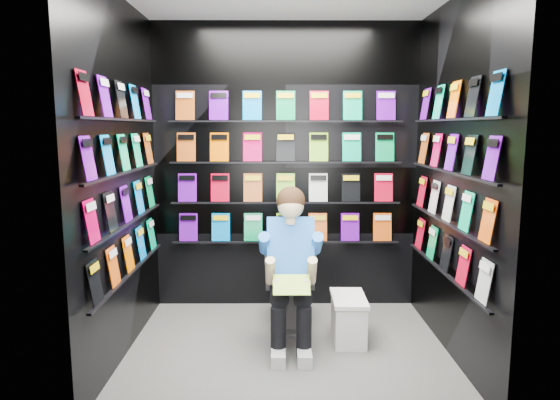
{
  "coord_description": "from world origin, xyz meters",
  "views": [
    {
      "loc": [
        -0.08,
        -3.57,
        1.67
      ],
      "look_at": [
        -0.06,
        0.15,
        1.12
      ],
      "focal_mm": 32.0,
      "sensor_mm": 36.0,
      "label": 1
    }
  ],
  "objects": [
    {
      "name": "longbox_lid",
      "position": [
        0.48,
        0.17,
        0.34
      ],
      "size": [
        0.27,
        0.46,
        0.03
      ],
      "primitive_type": "cube",
      "rotation": [
        0.0,
        0.0,
        -0.02
      ],
      "color": "white",
      "rests_on": "longbox"
    },
    {
      "name": "wall_right",
      "position": [
        1.2,
        0.0,
        1.3
      ],
      "size": [
        0.04,
        2.0,
        2.6
      ],
      "primitive_type": "cube",
      "color": "black",
      "rests_on": "floor"
    },
    {
      "name": "held_comic",
      "position": [
        0.02,
        -0.22,
        0.58
      ],
      "size": [
        0.26,
        0.15,
        0.11
      ],
      "primitive_type": "cube",
      "rotation": [
        -0.96,
        0.0,
        0.0
      ],
      "color": "green",
      "rests_on": "reader"
    },
    {
      "name": "comics_left",
      "position": [
        -1.17,
        0.0,
        1.31
      ],
      "size": [
        0.06,
        1.7,
        1.37
      ],
      "primitive_type": null,
      "color": "#BC0046",
      "rests_on": "wall_left"
    },
    {
      "name": "comics_right",
      "position": [
        1.17,
        0.0,
        1.31
      ],
      "size": [
        0.06,
        1.7,
        1.37
      ],
      "primitive_type": null,
      "color": "#BC0046",
      "rests_on": "wall_right"
    },
    {
      "name": "toilet",
      "position": [
        0.02,
        0.51,
        0.37
      ],
      "size": [
        0.42,
        0.75,
        0.73
      ],
      "primitive_type": "imported",
      "rotation": [
        0.0,
        0.0,
        3.14
      ],
      "color": "white",
      "rests_on": "floor"
    },
    {
      "name": "comics_back",
      "position": [
        0.0,
        0.97,
        1.31
      ],
      "size": [
        2.1,
        0.06,
        1.37
      ],
      "primitive_type": null,
      "color": "#BC0046",
      "rests_on": "wall_back"
    },
    {
      "name": "wall_front",
      "position": [
        0.0,
        -1.0,
        1.3
      ],
      "size": [
        2.4,
        0.04,
        2.6
      ],
      "primitive_type": "cube",
      "color": "black",
      "rests_on": "floor"
    },
    {
      "name": "floor",
      "position": [
        0.0,
        0.0,
        0.0
      ],
      "size": [
        2.4,
        2.4,
        0.0
      ],
      "primitive_type": "plane",
      "color": "#5B5B58",
      "rests_on": "ground"
    },
    {
      "name": "reader",
      "position": [
        0.02,
        0.13,
        0.75
      ],
      "size": [
        0.48,
        0.71,
        1.3
      ],
      "primitive_type": null,
      "rotation": [
        0.0,
        0.0,
        0.0
      ],
      "color": "blue",
      "rests_on": "toilet"
    },
    {
      "name": "wall_left",
      "position": [
        -1.2,
        0.0,
        1.3
      ],
      "size": [
        0.04,
        2.0,
        2.6
      ],
      "primitive_type": "cube",
      "color": "black",
      "rests_on": "floor"
    },
    {
      "name": "wall_back",
      "position": [
        0.0,
        1.0,
        1.3
      ],
      "size": [
        2.4,
        0.04,
        2.6
      ],
      "primitive_type": "cube",
      "color": "black",
      "rests_on": "floor"
    },
    {
      "name": "longbox",
      "position": [
        0.48,
        0.17,
        0.16
      ],
      "size": [
        0.25,
        0.44,
        0.32
      ],
      "primitive_type": "cube",
      "rotation": [
        0.0,
        0.0,
        -0.02
      ],
      "color": "white",
      "rests_on": "floor"
    }
  ]
}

